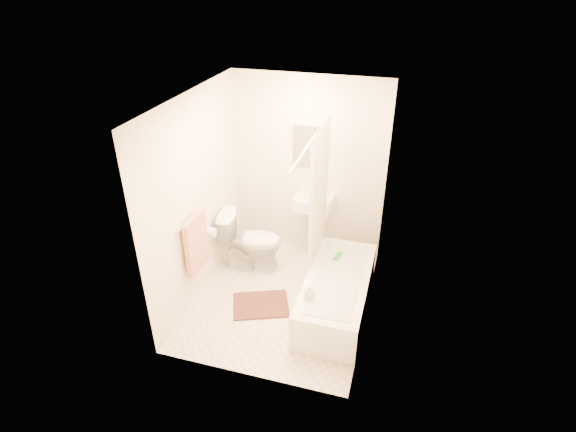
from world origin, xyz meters
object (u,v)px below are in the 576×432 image
(bathtub, at_px, (337,293))
(bath_mat, at_px, (261,305))
(toilet, at_px, (251,241))
(soap_bottle, at_px, (309,292))
(sink, at_px, (314,222))

(bathtub, xyz_separation_m, bath_mat, (-0.86, -0.20, -0.21))
(toilet, distance_m, bath_mat, 0.89)
(toilet, relative_size, bath_mat, 1.24)
(toilet, xyz_separation_m, soap_bottle, (1.00, -0.95, 0.14))
(toilet, xyz_separation_m, bathtub, (1.22, -0.51, -0.17))
(sink, bearing_deg, toilet, -137.27)
(bath_mat, bearing_deg, toilet, 117.31)
(bath_mat, height_order, soap_bottle, soap_bottle)
(bathtub, bearing_deg, bath_mat, -166.88)
(sink, bearing_deg, bathtub, -59.07)
(toilet, height_order, sink, sink)
(toilet, xyz_separation_m, sink, (0.70, 0.55, 0.09))
(toilet, bearing_deg, soap_bottle, -142.76)
(bathtub, xyz_separation_m, soap_bottle, (-0.22, -0.44, 0.31))
(bathtub, bearing_deg, soap_bottle, -116.86)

